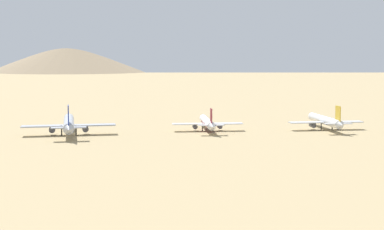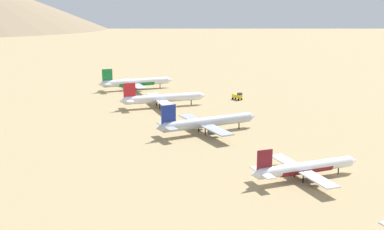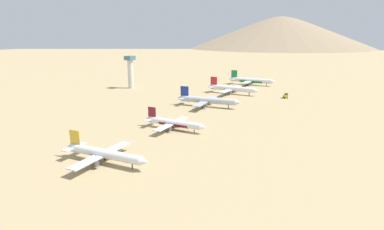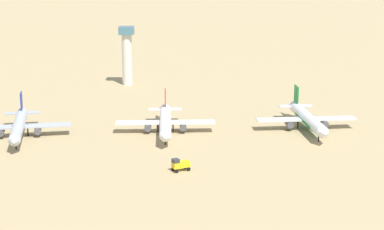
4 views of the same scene
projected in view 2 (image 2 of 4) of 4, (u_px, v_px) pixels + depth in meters
name	position (u px, v px, depth m)	size (l,w,h in m)	color
ground_plane	(213.00, 134.00, 173.19)	(1800.00, 1800.00, 0.00)	tan
parked_jet_1	(305.00, 168.00, 127.20)	(35.00, 28.43, 10.09)	white
parked_jet_2	(207.00, 122.00, 173.59)	(43.40, 35.48, 12.55)	#B2B7C1
parked_jet_3	(162.00, 98.00, 218.72)	(43.46, 35.23, 12.55)	white
parked_jet_4	(136.00, 82.00, 264.75)	(44.66, 36.34, 12.87)	silver
service_truck	(238.00, 96.00, 236.22)	(4.63, 5.70, 3.90)	yellow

